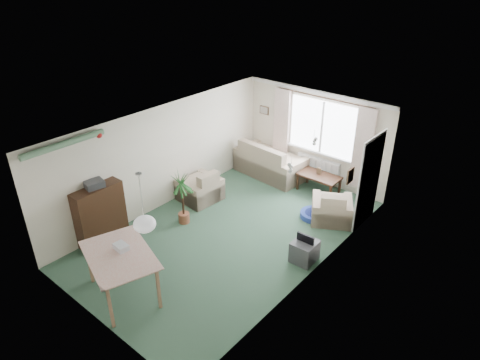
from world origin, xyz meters
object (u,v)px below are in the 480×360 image
Objects in this scene: sofa at (271,159)px; tv_cube at (304,251)px; dining_table at (123,275)px; armchair_corner at (332,205)px; armchair_left at (200,185)px; pet_bed at (314,215)px; houseplant at (183,198)px; bookshelf at (100,215)px; coffee_table at (319,183)px.

sofa is 3.95× the size of tv_cube.
dining_table is 2.85× the size of tv_cube.
armchair_corner is 0.96× the size of armchair_left.
pet_bed is at bearing 156.45° from sofa.
dining_table reaches higher than tv_cube.
dining_table is (1.31, -3.18, 0.02)m from armchair_left.
sofa is 2.10× the size of armchair_left.
dining_table is at bearing -68.77° from houseplant.
houseplant is 2.97m from pet_bed.
tv_cube is (2.67, -2.55, -0.25)m from sofa.
pet_bed is at bearing 117.49° from armchair_left.
tv_cube is 0.76× the size of pet_bed.
sofa is 1.50× the size of bookshelf.
houseplant reaches higher than armchair_corner.
armchair_corner is 4.92m from bookshelf.
bookshelf is at bearing -116.87° from houseplant.
tv_cube is at bearing 30.39° from bookshelf.
bookshelf reaches higher than armchair_left.
coffee_table reaches higher than pet_bed.
armchair_corner is 0.68× the size of bookshelf.
pet_bed is (2.88, 3.56, -0.56)m from bookshelf.
dining_table reaches higher than armchair_left.
pet_bed is at bearing 43.88° from houseplant.
coffee_table is 2.16× the size of tv_cube.
pet_bed is (2.10, 2.02, -0.55)m from houseplant.
armchair_left is 0.66× the size of dining_table.
armchair_corner is 1.30m from coffee_table.
coffee_table is (1.47, 0.00, -0.24)m from sofa.
armchair_left reaches higher than coffee_table.
bookshelf is at bearing 18.66° from armchair_corner.
bookshelf reaches higher than tv_cube.
bookshelf is 1.03× the size of houseplant.
coffee_table is at bearing 116.53° from pet_bed.
houseplant is 2.85m from tv_cube.
dining_table is at bearing -97.36° from coffee_table.
tv_cube is at bearing -64.73° from coffee_table.
bookshelf is 1.80m from dining_table.
bookshelf is 0.93× the size of dining_table.
houseplant reaches higher than tv_cube.
coffee_table is (-0.89, 0.94, -0.15)m from armchair_corner.
bookshelf is at bearing -3.29° from armchair_left.
armchair_corner is at bearing 163.00° from sofa.
houseplant is at bearing 62.84° from bookshelf.
pet_bed is at bearing 50.71° from bookshelf.
bookshelf is 4.61m from pet_bed.
bookshelf is (-2.34, -4.65, 0.40)m from coffee_table.
coffee_table is at bearing -77.09° from armchair_corner.
armchair_corner is 3.28m from houseplant.
sofa reaches higher than coffee_table.
pet_bed is at bearing -7.50° from armchair_corner.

